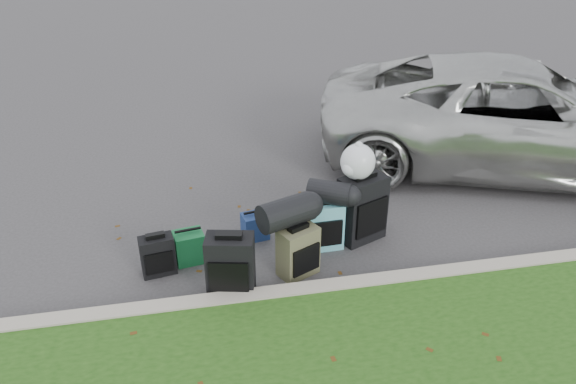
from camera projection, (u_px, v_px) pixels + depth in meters
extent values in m
plane|color=#383535|center=(300.00, 242.00, 6.39)|extent=(120.00, 120.00, 0.00)
cube|color=#9E937F|center=(321.00, 291.00, 5.50)|extent=(120.00, 0.18, 0.15)
imported|color=#B7B7B2|center=(516.00, 115.00, 7.84)|extent=(5.94, 4.21, 1.50)
cube|color=black|center=(158.00, 255.00, 5.78)|extent=(0.37, 0.24, 0.43)
cube|color=black|center=(231.00, 266.00, 5.43)|extent=(0.51, 0.37, 0.66)
cube|color=#45442C|center=(298.00, 252.00, 5.75)|extent=(0.47, 0.40, 0.55)
cube|color=teal|center=(325.00, 225.00, 6.18)|extent=(0.40, 0.24, 0.56)
cube|color=black|center=(362.00, 208.00, 6.29)|extent=(0.60, 0.49, 0.77)
cube|color=#176833|center=(189.00, 247.00, 5.99)|extent=(0.34, 0.29, 0.35)
cube|color=navy|center=(255.00, 226.00, 6.40)|extent=(0.32, 0.27, 0.30)
cylinder|color=black|center=(286.00, 213.00, 5.60)|extent=(0.64, 0.49, 0.30)
cylinder|color=black|center=(329.00, 192.00, 6.00)|extent=(0.52, 0.45, 0.26)
sphere|color=white|center=(358.00, 162.00, 6.02)|extent=(0.38, 0.38, 0.38)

